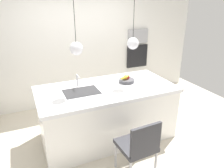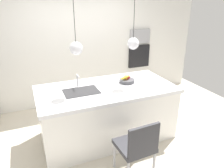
{
  "view_description": "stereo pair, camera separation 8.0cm",
  "coord_description": "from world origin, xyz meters",
  "px_view_note": "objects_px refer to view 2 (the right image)",
  "views": [
    {
      "loc": [
        -1.26,
        -3.06,
        2.32
      ],
      "look_at": [
        0.1,
        0.0,
        0.99
      ],
      "focal_mm": 34.42,
      "sensor_mm": 36.0,
      "label": 1
    },
    {
      "loc": [
        -1.18,
        -3.09,
        2.32
      ],
      "look_at": [
        0.1,
        0.0,
        0.99
      ],
      "focal_mm": 34.42,
      "sensor_mm": 36.0,
      "label": 2
    }
  ],
  "objects_px": {
    "oven": "(139,56)",
    "fruit_bowl": "(127,80)",
    "chair_near": "(137,145)",
    "microwave": "(140,36)"
  },
  "relations": [
    {
      "from": "chair_near",
      "to": "fruit_bowl",
      "type": "bearing_deg",
      "value": 70.93
    },
    {
      "from": "fruit_bowl",
      "to": "oven",
      "type": "height_order",
      "value": "oven"
    },
    {
      "from": "oven",
      "to": "chair_near",
      "type": "relative_size",
      "value": 0.63
    },
    {
      "from": "fruit_bowl",
      "to": "microwave",
      "type": "bearing_deg",
      "value": 54.18
    },
    {
      "from": "microwave",
      "to": "chair_near",
      "type": "xyz_separation_m",
      "value": [
        -1.47,
        -2.63,
        -0.96
      ]
    },
    {
      "from": "oven",
      "to": "chair_near",
      "type": "xyz_separation_m",
      "value": [
        -1.47,
        -2.63,
        -0.46
      ]
    },
    {
      "from": "fruit_bowl",
      "to": "oven",
      "type": "xyz_separation_m",
      "value": [
        1.08,
        1.49,
        -0.03
      ]
    },
    {
      "from": "fruit_bowl",
      "to": "chair_near",
      "type": "xyz_separation_m",
      "value": [
        -0.39,
        -1.14,
        -0.49
      ]
    },
    {
      "from": "fruit_bowl",
      "to": "microwave",
      "type": "distance_m",
      "value": 1.9
    },
    {
      "from": "oven",
      "to": "fruit_bowl",
      "type": "bearing_deg",
      "value": -125.82
    }
  ]
}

